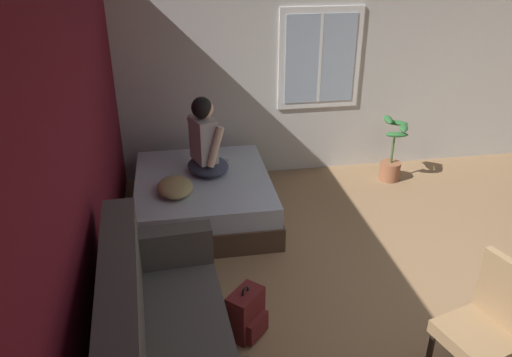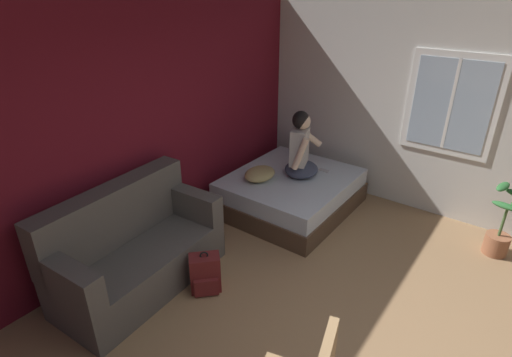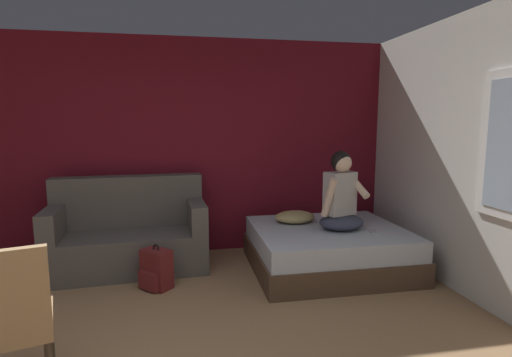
{
  "view_description": "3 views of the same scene",
  "coord_description": "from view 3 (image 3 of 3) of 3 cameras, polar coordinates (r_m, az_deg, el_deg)",
  "views": [
    {
      "loc": [
        -3.0,
        2.2,
        2.9
      ],
      "look_at": [
        0.71,
        1.57,
        1.02
      ],
      "focal_mm": 35.0,
      "sensor_mm": 36.0,
      "label": 1
    },
    {
      "loc": [
        -2.21,
        -0.52,
        2.8
      ],
      "look_at": [
        1.07,
        1.93,
        0.78
      ],
      "focal_mm": 28.0,
      "sensor_mm": 36.0,
      "label": 2
    },
    {
      "loc": [
        0.27,
        -2.2,
        1.67
      ],
      "look_at": [
        1.09,
        2.09,
        1.05
      ],
      "focal_mm": 28.0,
      "sensor_mm": 36.0,
      "label": 3
    }
  ],
  "objects": [
    {
      "name": "throw_pillow",
      "position": [
        4.79,
        5.56,
        -5.48
      ],
      "size": [
        0.51,
        0.4,
        0.14
      ],
      "primitive_type": "ellipsoid",
      "rotation": [
        0.0,
        0.0,
        0.08
      ],
      "color": "tan",
      "rests_on": "bed"
    },
    {
      "name": "couch",
      "position": [
        4.83,
        -17.66,
        -7.63
      ],
      "size": [
        1.75,
        0.93,
        1.04
      ],
      "color": "#514C47",
      "rests_on": "ground"
    },
    {
      "name": "backpack",
      "position": [
        4.24,
        -14.11,
        -12.54
      ],
      "size": [
        0.35,
        0.35,
        0.46
      ],
      "color": "maroon",
      "rests_on": "ground"
    },
    {
      "name": "cell_phone",
      "position": [
        4.56,
        16.43,
        -7.31
      ],
      "size": [
        0.08,
        0.15,
        0.01
      ],
      "primitive_type": "cube",
      "rotation": [
        0.0,
        0.0,
        3.03
      ],
      "color": "#B7B7BC",
      "rests_on": "bed"
    },
    {
      "name": "wall_back_accent",
      "position": [
        5.19,
        -13.83,
        4.33
      ],
      "size": [
        10.86,
        0.16,
        2.7
      ],
      "primitive_type": "cube",
      "color": "maroon",
      "rests_on": "ground"
    },
    {
      "name": "person_seated",
      "position": [
        4.54,
        12.04,
        -2.67
      ],
      "size": [
        0.64,
        0.59,
        0.88
      ],
      "color": "#383D51",
      "rests_on": "bed"
    },
    {
      "name": "bed",
      "position": [
        4.7,
        10.21,
        -9.81
      ],
      "size": [
        1.71,
        1.5,
        0.48
      ],
      "color": "#4C3828",
      "rests_on": "ground"
    },
    {
      "name": "side_chair",
      "position": [
        2.88,
        -31.84,
        -16.53
      ],
      "size": [
        0.57,
        0.57,
        0.98
      ],
      "color": "#382D23",
      "rests_on": "ground"
    }
  ]
}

